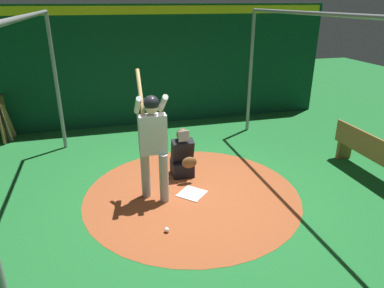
# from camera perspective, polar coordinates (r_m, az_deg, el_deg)

# --- Properties ---
(ground_plane) EXTENTS (25.71, 25.71, 0.00)m
(ground_plane) POSITION_cam_1_polar(r_m,az_deg,el_deg) (6.19, -0.00, -8.16)
(ground_plane) COLOR #1E6B2D
(dirt_circle) EXTENTS (3.73, 3.73, 0.01)m
(dirt_circle) POSITION_cam_1_polar(r_m,az_deg,el_deg) (6.19, -0.00, -8.14)
(dirt_circle) COLOR #9E4C28
(dirt_circle) RESTS_ON ground
(home_plate) EXTENTS (0.59, 0.59, 0.01)m
(home_plate) POSITION_cam_1_polar(r_m,az_deg,el_deg) (6.18, -0.00, -8.07)
(home_plate) COLOR white
(home_plate) RESTS_ON dirt_circle
(batter) EXTENTS (0.68, 0.49, 2.14)m
(batter) POSITION_cam_1_polar(r_m,az_deg,el_deg) (5.62, -6.44, 0.96)
(batter) COLOR #B3B3B7
(batter) RESTS_ON ground
(catcher) EXTENTS (0.58, 0.40, 0.97)m
(catcher) POSITION_cam_1_polar(r_m,az_deg,el_deg) (6.63, -1.52, -2.23)
(catcher) COLOR black
(catcher) RESTS_ON ground
(back_wall) EXTENTS (0.22, 9.71, 3.07)m
(back_wall) POSITION_cam_1_polar(r_m,az_deg,el_deg) (9.49, -6.68, 12.54)
(back_wall) COLOR #0C3D26
(back_wall) RESTS_ON ground
(cage_frame) EXTENTS (5.69, 4.59, 2.97)m
(cage_frame) POSITION_cam_1_polar(r_m,az_deg,el_deg) (5.43, -0.00, 11.17)
(cage_frame) COLOR gray
(cage_frame) RESTS_ON ground
(bat_rack) EXTENTS (1.06, 0.21, 1.05)m
(bat_rack) POSITION_cam_1_polar(r_m,az_deg,el_deg) (9.64, -28.00, 3.75)
(bat_rack) COLOR olive
(bat_rack) RESTS_ON ground
(bench) EXTENTS (1.89, 0.36, 0.85)m
(bench) POSITION_cam_1_polar(r_m,az_deg,el_deg) (7.44, 27.27, -1.49)
(bench) COLOR olive
(bench) RESTS_ON ground
(baseball_0) EXTENTS (0.07, 0.07, 0.07)m
(baseball_0) POSITION_cam_1_polar(r_m,az_deg,el_deg) (5.27, -4.15, -13.76)
(baseball_0) COLOR white
(baseball_0) RESTS_ON dirt_circle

